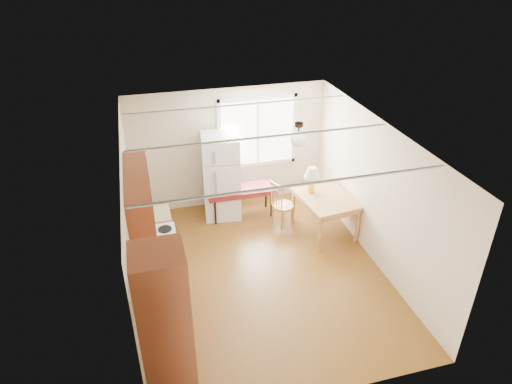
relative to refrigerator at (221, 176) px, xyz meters
name	(u,v)px	position (x,y,z in m)	size (l,w,h in m)	color
room_shell	(262,210)	(0.26, -2.04, 0.39)	(4.60, 5.60, 2.62)	#543211
kitchen_run	(158,274)	(-1.45, -2.68, -0.02)	(0.65, 3.40, 2.20)	brown
window_unit	(258,132)	(0.86, 0.43, 0.69)	(1.64, 0.05, 1.51)	white
pendant_light	(298,138)	(0.96, -1.64, 1.37)	(0.26, 0.26, 0.40)	black
refrigerator	(221,176)	(0.00, 0.00, 0.00)	(0.79, 0.79, 1.72)	white
bench	(241,191)	(0.36, -0.17, -0.30)	(1.38, 0.53, 0.63)	maroon
dining_table	(325,201)	(1.76, -1.13, -0.19)	(1.06, 1.33, 0.77)	#B77F46
chair	(280,202)	(0.99, -0.74, -0.32)	(0.46, 0.46, 0.94)	#B77F46
table_lamp	(312,174)	(1.56, -0.90, 0.28)	(0.30, 0.30, 0.52)	gold
coffee_maker	(157,270)	(-1.46, -2.84, 0.18)	(0.25, 0.29, 0.38)	black
kettle	(149,261)	(-1.55, -2.56, 0.13)	(0.12, 0.12, 0.23)	red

